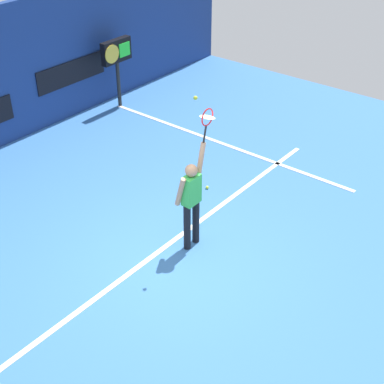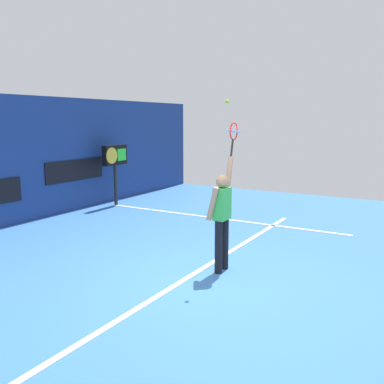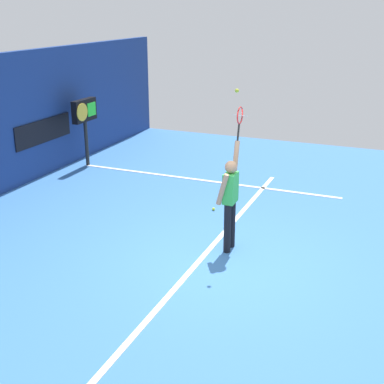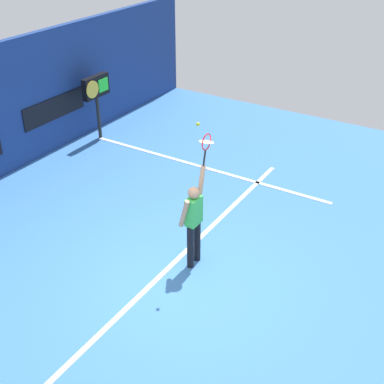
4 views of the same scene
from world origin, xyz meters
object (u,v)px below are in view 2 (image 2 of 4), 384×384
tennis_ball (227,102)px  tennis_racket (234,133)px  spare_ball (218,238)px  scoreboard_clock (115,158)px  tennis_player (222,214)px

tennis_ball → tennis_racket: bearing=8.4°
spare_ball → tennis_racket: bearing=-143.9°
scoreboard_clock → tennis_ball: bearing=-123.1°
tennis_racket → scoreboard_clock: tennis_racket is taller
tennis_racket → spare_ball: (1.28, 0.93, -2.34)m
tennis_player → spare_ball: (1.69, 0.93, -0.98)m
spare_ball → scoreboard_clock: bearing=67.1°
tennis_player → tennis_ball: tennis_ball is taller
tennis_ball → spare_ball: bearing=30.8°
tennis_player → spare_ball: size_ratio=29.20×
scoreboard_clock → spare_ball: 5.06m
tennis_player → spare_ball: 2.16m
tennis_player → tennis_racket: bearing=-0.6°
tennis_player → tennis_racket: tennis_racket is taller
tennis_racket → spare_ball: size_ratio=9.20×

